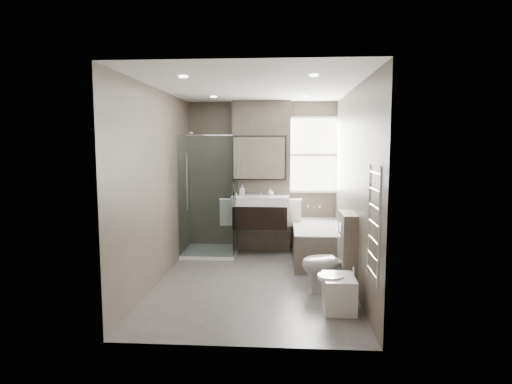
# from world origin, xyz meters

# --- Properties ---
(room) EXTENTS (2.70, 3.90, 2.70)m
(room) POSITION_xyz_m (0.00, 0.00, 1.30)
(room) COLOR #55514E
(room) RESTS_ON ground
(vanity_pier) EXTENTS (1.00, 0.25, 2.60)m
(vanity_pier) POSITION_xyz_m (0.00, 1.77, 1.30)
(vanity_pier) COLOR #564E44
(vanity_pier) RESTS_ON ground
(vanity) EXTENTS (0.95, 0.47, 0.66)m
(vanity) POSITION_xyz_m (0.00, 1.43, 0.74)
(vanity) COLOR black
(vanity) RESTS_ON vanity_pier
(mirror_cabinet) EXTENTS (0.86, 0.08, 0.76)m
(mirror_cabinet) POSITION_xyz_m (0.00, 1.61, 1.63)
(mirror_cabinet) COLOR black
(mirror_cabinet) RESTS_ON vanity_pier
(towel_left) EXTENTS (0.24, 0.06, 0.44)m
(towel_left) POSITION_xyz_m (-0.56, 1.40, 0.72)
(towel_left) COLOR white
(towel_left) RESTS_ON vanity_pier
(towel_right) EXTENTS (0.24, 0.06, 0.44)m
(towel_right) POSITION_xyz_m (0.56, 1.40, 0.72)
(towel_right) COLOR white
(towel_right) RESTS_ON vanity_pier
(shower_enclosure) EXTENTS (0.90, 0.90, 2.00)m
(shower_enclosure) POSITION_xyz_m (-0.75, 1.35, 0.49)
(shower_enclosure) COLOR white
(shower_enclosure) RESTS_ON ground
(bathtub) EXTENTS (0.75, 1.60, 0.57)m
(bathtub) POSITION_xyz_m (0.92, 1.10, 0.32)
(bathtub) COLOR #564E44
(bathtub) RESTS_ON ground
(window) EXTENTS (0.98, 0.06, 1.33)m
(window) POSITION_xyz_m (0.90, 1.88, 1.68)
(window) COLOR white
(window) RESTS_ON room
(toilet) EXTENTS (0.78, 0.58, 0.71)m
(toilet) POSITION_xyz_m (0.97, -0.28, 0.36)
(toilet) COLOR white
(toilet) RESTS_ON ground
(cistern_box) EXTENTS (0.19, 0.55, 1.00)m
(cistern_box) POSITION_xyz_m (1.21, -0.25, 0.50)
(cistern_box) COLOR #564E44
(cistern_box) RESTS_ON ground
(bidet) EXTENTS (0.42, 0.48, 0.50)m
(bidet) POSITION_xyz_m (1.01, -0.95, 0.20)
(bidet) COLOR white
(bidet) RESTS_ON ground
(towel_radiator) EXTENTS (0.03, 0.49, 1.10)m
(towel_radiator) POSITION_xyz_m (1.25, -1.60, 1.12)
(towel_radiator) COLOR silver
(towel_radiator) RESTS_ON room
(soap_bottle_a) EXTENTS (0.08, 0.08, 0.18)m
(soap_bottle_a) POSITION_xyz_m (-0.31, 1.47, 1.09)
(soap_bottle_a) COLOR white
(soap_bottle_a) RESTS_ON vanity
(soap_bottle_b) EXTENTS (0.10, 0.10, 0.13)m
(soap_bottle_b) POSITION_xyz_m (0.16, 1.52, 1.06)
(soap_bottle_b) COLOR white
(soap_bottle_b) RESTS_ON vanity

